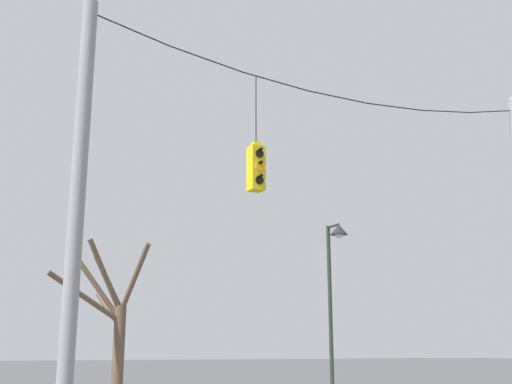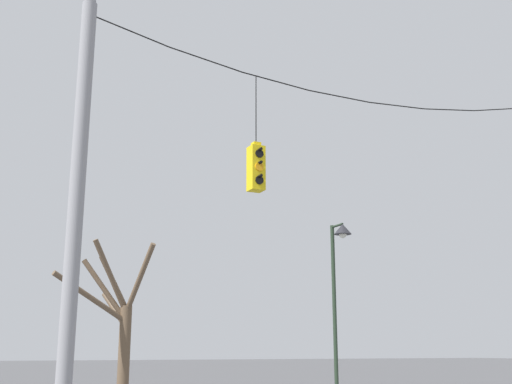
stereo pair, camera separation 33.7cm
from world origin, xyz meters
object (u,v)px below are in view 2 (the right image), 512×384
at_px(traffic_light_over_intersection, 256,167).
at_px(bare_tree, 118,321).
at_px(utility_pole_left, 76,199).
at_px(street_lamp, 339,265).

relative_size(traffic_light_over_intersection, bare_tree, 0.56).
height_order(utility_pole_left, street_lamp, utility_pole_left).
relative_size(traffic_light_over_intersection, street_lamp, 0.53).
xyz_separation_m(utility_pole_left, bare_tree, (3.02, 8.33, -2.05)).
distance_m(traffic_light_over_intersection, street_lamp, 5.73).
relative_size(utility_pole_left, traffic_light_over_intersection, 3.20).
distance_m(utility_pole_left, bare_tree, 9.10).
bearing_deg(traffic_light_over_intersection, bare_tree, 97.01).
distance_m(traffic_light_over_intersection, bare_tree, 9.00).
height_order(street_lamp, bare_tree, street_lamp).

